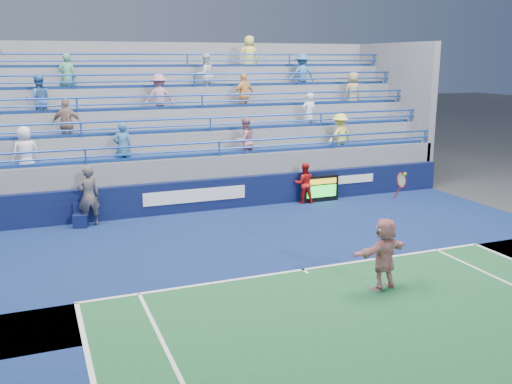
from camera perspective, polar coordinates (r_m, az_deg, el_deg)
name	(u,v)px	position (r m, az deg, el deg)	size (l,w,h in m)	color
ground	(303,270)	(14.45, 4.74, -7.82)	(120.00, 120.00, 0.00)	#333538
sponsor_wall	(222,194)	(20.06, -3.44, -0.15)	(18.00, 0.32, 1.10)	#0A103A
bleacher_stand	(192,150)	(23.42, -6.38, 4.20)	(18.00, 5.60, 6.13)	slate
serve_speed_board	(321,189)	(21.17, 6.48, 0.33)	(1.42, 0.18, 0.98)	black
judge_chair	(80,220)	(18.73, -17.16, -2.66)	(0.50, 0.51, 0.76)	#0D143E
tennis_player	(384,254)	(13.35, 12.71, -6.04)	(1.63, 0.82, 2.71)	white
line_judge	(88,196)	(18.61, -16.41, -0.40)	(0.71, 0.47, 1.94)	#131536
ball_girl	(304,183)	(20.85, 4.84, 0.88)	(0.72, 0.56, 1.49)	red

